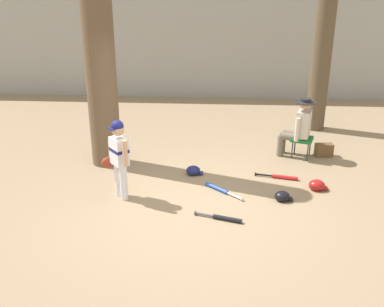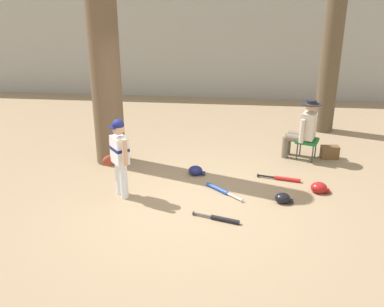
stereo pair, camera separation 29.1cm
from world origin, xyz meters
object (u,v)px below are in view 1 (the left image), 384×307
(folding_stool, at_px, (302,140))
(batting_helmet_black, at_px, (282,196))
(tree_near_player, at_px, (100,61))
(bat_red_barrel, at_px, (281,177))
(young_ballplayer, at_px, (118,154))
(handbag_beside_stool, at_px, (324,150))
(batting_helmet_navy, at_px, (193,171))
(seated_spectator, at_px, (298,126))
(tree_behind_spectator, at_px, (322,53))
(bat_black_composite, at_px, (224,218))
(batting_helmet_red, at_px, (317,185))
(bat_blue_youth, at_px, (219,189))

(folding_stool, distance_m, batting_helmet_black, 2.05)
(tree_near_player, xyz_separation_m, bat_red_barrel, (3.29, -0.57, -1.93))
(young_ballplayer, xyz_separation_m, bat_red_barrel, (2.70, 0.88, -0.71))
(young_ballplayer, height_order, batting_helmet_black, young_ballplayer)
(handbag_beside_stool, distance_m, bat_red_barrel, 1.53)
(bat_red_barrel, relative_size, batting_helmet_navy, 2.46)
(seated_spectator, bearing_deg, tree_behind_spectator, 68.59)
(folding_stool, height_order, batting_helmet_navy, folding_stool)
(bat_black_composite, height_order, batting_helmet_navy, batting_helmet_navy)
(tree_near_player, distance_m, handbag_beside_stool, 4.69)
(folding_stool, height_order, batting_helmet_red, folding_stool)
(bat_blue_youth, bearing_deg, handbag_beside_stool, 39.70)
(batting_helmet_black, height_order, batting_helmet_navy, batting_helmet_navy)
(tree_behind_spectator, bearing_deg, batting_helmet_navy, -133.21)
(bat_red_barrel, distance_m, bat_blue_youth, 1.24)
(batting_helmet_black, bearing_deg, bat_black_composite, -143.86)
(folding_stool, bearing_deg, tree_behind_spectator, 71.39)
(bat_blue_youth, bearing_deg, tree_behind_spectator, 57.63)
(batting_helmet_black, bearing_deg, handbag_beside_stool, 61.70)
(bat_red_barrel, bearing_deg, bat_blue_youth, -152.72)
(batting_helmet_red, bearing_deg, batting_helmet_navy, 166.97)
(seated_spectator, distance_m, bat_black_composite, 3.09)
(bat_red_barrel, bearing_deg, young_ballplayer, -161.87)
(young_ballplayer, distance_m, batting_helmet_red, 3.34)
(seated_spectator, height_order, bat_black_composite, seated_spectator)
(young_ballplayer, bearing_deg, tree_near_player, 112.08)
(tree_behind_spectator, relative_size, handbag_beside_stool, 12.25)
(seated_spectator, bearing_deg, handbag_beside_stool, 4.27)
(young_ballplayer, height_order, folding_stool, young_ballplayer)
(young_ballplayer, height_order, bat_blue_youth, young_ballplayer)
(tree_behind_spectator, distance_m, bat_blue_youth, 4.57)
(folding_stool, relative_size, bat_red_barrel, 0.67)
(young_ballplayer, relative_size, seated_spectator, 1.09)
(bat_blue_youth, relative_size, batting_helmet_black, 2.17)
(tree_behind_spectator, xyz_separation_m, young_ballplayer, (-3.86, -3.88, -1.04))
(tree_behind_spectator, relative_size, batting_helmet_red, 12.93)
(tree_behind_spectator, distance_m, batting_helmet_navy, 4.35)
(bat_black_composite, xyz_separation_m, batting_helmet_navy, (-0.54, 1.61, 0.04))
(seated_spectator, height_order, batting_helmet_black, seated_spectator)
(batting_helmet_red, relative_size, batting_helmet_navy, 1.05)
(bat_red_barrel, relative_size, bat_blue_youth, 1.19)
(tree_near_player, xyz_separation_m, batting_helmet_navy, (1.71, -0.48, -1.89))
(folding_stool, distance_m, seated_spectator, 0.29)
(young_ballplayer, xyz_separation_m, batting_helmet_red, (3.23, 0.48, -0.66))
(tree_behind_spectator, xyz_separation_m, bat_black_composite, (-2.19, -4.53, -1.75))
(tree_behind_spectator, distance_m, bat_black_composite, 5.33)
(seated_spectator, bearing_deg, batting_helmet_navy, -152.58)
(batting_helmet_navy, bearing_deg, tree_near_player, 164.19)
(young_ballplayer, relative_size, bat_blue_youth, 2.06)
(young_ballplayer, bearing_deg, batting_helmet_red, 8.42)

